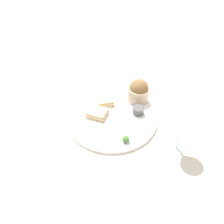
{
  "coord_description": "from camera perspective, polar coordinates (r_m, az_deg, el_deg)",
  "views": [
    {
      "loc": [
        0.51,
        -0.36,
        0.61
      ],
      "look_at": [
        0.0,
        0.0,
        0.03
      ],
      "focal_mm": 35.0,
      "sensor_mm": 36.0,
      "label": 1
    }
  ],
  "objects": [
    {
      "name": "ground_plane",
      "position": [
        0.87,
        0.0,
        -1.64
      ],
      "size": [
        4.0,
        4.0,
        0.0
      ],
      "primitive_type": "plane",
      "color": "beige"
    },
    {
      "name": "sauce_ramekin",
      "position": [
        0.87,
        6.88,
        0.53
      ],
      "size": [
        0.05,
        0.05,
        0.03
      ],
      "color": "#4C4C4C",
      "rests_on": "dinner_plate"
    },
    {
      "name": "cheese_toast_far",
      "position": [
        0.86,
        -3.86,
        -0.24
      ],
      "size": [
        0.1,
        0.09,
        0.03
      ],
      "color": "#D1B27F",
      "rests_on": "dinner_plate"
    },
    {
      "name": "cheese_toast_near",
      "position": [
        0.92,
        -2.07,
        3.39
      ],
      "size": [
        0.11,
        0.1,
        0.03
      ],
      "color": "#D1B27F",
      "rests_on": "dinner_plate"
    },
    {
      "name": "dinner_plate",
      "position": [
        0.87,
        0.0,
        -1.31
      ],
      "size": [
        0.36,
        0.36,
        0.01
      ],
      "color": "white",
      "rests_on": "ground_plane"
    },
    {
      "name": "napkin",
      "position": [
        0.71,
        8.81,
        -17.31
      ],
      "size": [
        0.16,
        0.18,
        0.01
      ],
      "color": "beige",
      "rests_on": "ground_plane"
    },
    {
      "name": "garnish",
      "position": [
        0.77,
        3.64,
        -7.05
      ],
      "size": [
        0.03,
        0.03,
        0.03
      ],
      "color": "#477533",
      "rests_on": "dinner_plate"
    },
    {
      "name": "salad_bowl",
      "position": [
        0.92,
        6.95,
        5.43
      ],
      "size": [
        0.09,
        0.09,
        0.1
      ],
      "color": "tan",
      "rests_on": "dinner_plate"
    },
    {
      "name": "wine_glass",
      "position": [
        0.73,
        17.95,
        -3.79
      ],
      "size": [
        0.08,
        0.08,
        0.15
      ],
      "color": "silver",
      "rests_on": "ground_plane"
    }
  ]
}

